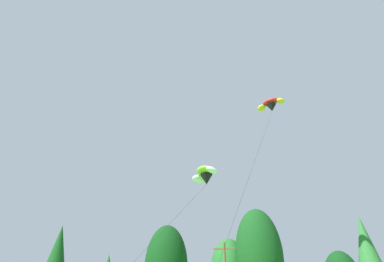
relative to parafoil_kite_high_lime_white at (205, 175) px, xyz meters
The scene contains 4 objects.
treeline_tree_g 18.22m from the parafoil_kite_high_lime_white, 76.82° to the left, with size 5.82×5.82×14.90m.
treeline_tree_i 26.09m from the parafoil_kite_high_lime_white, 48.23° to the left, with size 4.66×4.66×13.91m.
parafoil_kite_high_lime_white is the anchor object (origin of this frame).
parafoil_kite_mid_red_yellow 16.70m from the parafoil_kite_high_lime_white, 50.59° to the left, with size 8.20×21.57×25.06m.
Camera 1 is at (5.77, 5.25, 2.20)m, focal length 31.07 mm.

